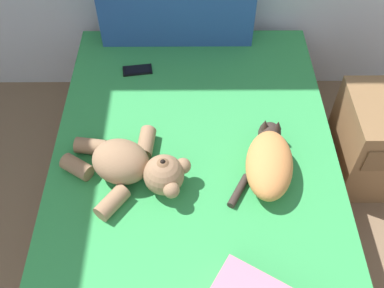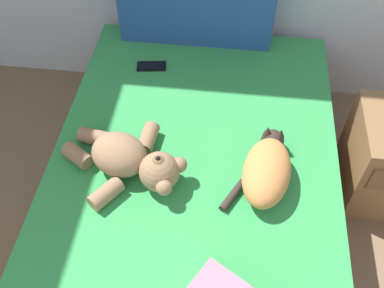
# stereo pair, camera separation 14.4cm
# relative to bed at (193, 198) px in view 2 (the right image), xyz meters

# --- Properties ---
(bed) EXTENTS (1.28, 1.97, 0.47)m
(bed) POSITION_rel_bed_xyz_m (0.00, 0.00, 0.00)
(bed) COLOR olive
(bed) RESTS_ON ground_plane
(patterned_cushion) EXTENTS (0.80, 0.15, 0.40)m
(patterned_cushion) POSITION_rel_bed_xyz_m (-0.09, 0.88, 0.44)
(patterned_cushion) COLOR #264C99
(patterned_cushion) RESTS_ON bed
(cat) EXTENTS (0.29, 0.42, 0.15)m
(cat) POSITION_rel_bed_xyz_m (0.30, -0.03, 0.31)
(cat) COLOR #D18447
(cat) RESTS_ON bed
(teddy_bear) EXTENTS (0.54, 0.45, 0.18)m
(teddy_bear) POSITION_rel_bed_xyz_m (-0.25, -0.05, 0.31)
(teddy_bear) COLOR #937051
(teddy_bear) RESTS_ON bed
(cell_phone) EXTENTS (0.16, 0.09, 0.01)m
(cell_phone) POSITION_rel_bed_xyz_m (-0.29, 0.61, 0.24)
(cell_phone) COLOR black
(cell_phone) RESTS_ON bed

